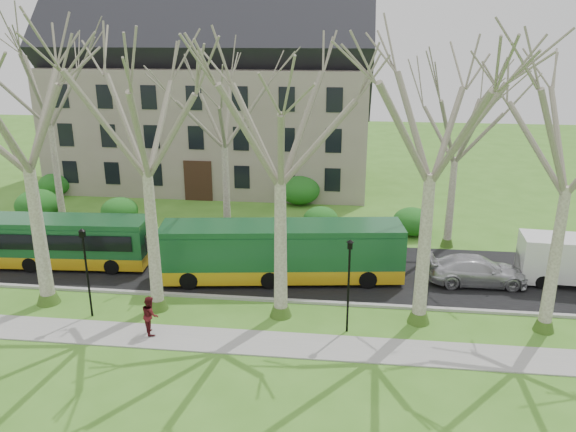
{
  "coord_description": "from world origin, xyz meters",
  "views": [
    {
      "loc": [
        5.99,
        -23.42,
        12.91
      ],
      "look_at": [
        2.86,
        3.0,
        4.01
      ],
      "focal_mm": 35.0,
      "sensor_mm": 36.0,
      "label": 1
    }
  ],
  "objects_px": {
    "bus_follow": "(282,251)",
    "pedestrian_b": "(150,315)",
    "sedan": "(477,270)",
    "bus_lead": "(47,241)"
  },
  "relations": [
    {
      "from": "sedan",
      "to": "pedestrian_b",
      "type": "bearing_deg",
      "value": 112.19
    },
    {
      "from": "bus_follow",
      "to": "sedan",
      "type": "height_order",
      "value": "bus_follow"
    },
    {
      "from": "bus_follow",
      "to": "pedestrian_b",
      "type": "relative_size",
      "value": 7.24
    },
    {
      "from": "bus_follow",
      "to": "pedestrian_b",
      "type": "bearing_deg",
      "value": -136.14
    },
    {
      "from": "pedestrian_b",
      "to": "bus_lead",
      "type": "bearing_deg",
      "value": 21.7
    },
    {
      "from": "bus_lead",
      "to": "pedestrian_b",
      "type": "xyz_separation_m",
      "value": [
        8.42,
        -6.69,
        -0.56
      ]
    },
    {
      "from": "sedan",
      "to": "bus_follow",
      "type": "bearing_deg",
      "value": 91.27
    },
    {
      "from": "bus_lead",
      "to": "bus_follow",
      "type": "relative_size",
      "value": 0.91
    },
    {
      "from": "bus_lead",
      "to": "bus_follow",
      "type": "height_order",
      "value": "bus_follow"
    },
    {
      "from": "bus_follow",
      "to": "sedan",
      "type": "xyz_separation_m",
      "value": [
        10.32,
        0.61,
        -0.85
      ]
    }
  ]
}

